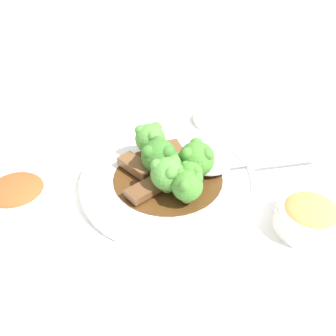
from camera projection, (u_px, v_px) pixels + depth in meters
ground_plane at (168, 185)px, 0.62m from camera, size 4.00×4.00×0.00m
main_plate at (168, 180)px, 0.61m from camera, size 0.27×0.27×0.02m
beef_strip_0 at (145, 188)px, 0.57m from camera, size 0.06×0.04×0.01m
beef_strip_1 at (173, 152)px, 0.64m from camera, size 0.06×0.07×0.01m
beef_strip_2 at (136, 166)px, 0.61m from camera, size 0.03×0.06×0.01m
broccoli_floret_0 at (167, 173)px, 0.56m from camera, size 0.05×0.05×0.05m
broccoli_floret_1 at (158, 156)px, 0.60m from camera, size 0.05×0.05×0.06m
broccoli_floret_2 at (174, 163)px, 0.58m from camera, size 0.04×0.04×0.05m
broccoli_floret_3 at (191, 172)px, 0.57m from camera, size 0.04×0.04×0.04m
broccoli_floret_4 at (197, 158)px, 0.59m from camera, size 0.05×0.05×0.06m
broccoli_floret_5 at (187, 185)px, 0.54m from camera, size 0.04×0.04×0.05m
broccoli_floret_6 at (150, 138)px, 0.63m from camera, size 0.05×0.05×0.06m
serving_spoon at (223, 166)px, 0.62m from camera, size 0.19×0.16×0.01m
side_bowl_kimchi at (17, 196)px, 0.56m from camera, size 0.10×0.10×0.05m
side_bowl_appetizer at (309, 216)px, 0.53m from camera, size 0.09×0.09×0.04m
sauce_dish at (213, 119)px, 0.76m from camera, size 0.08×0.08×0.01m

